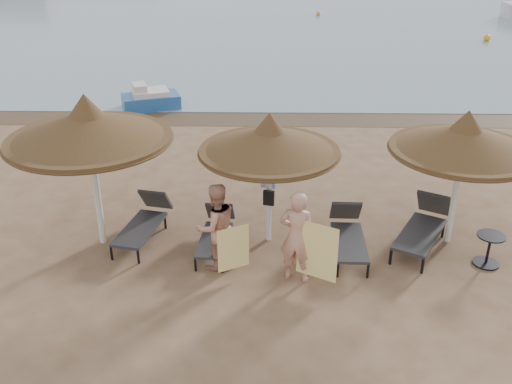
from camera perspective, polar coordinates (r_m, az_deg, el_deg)
ground at (r=11.03m, az=-1.44°, el=-8.62°), size 160.00×160.00×0.00m
wet_sand_strip at (r=19.49m, az=-0.26°, el=7.36°), size 200.00×1.60×0.01m
palapa_left at (r=11.51m, az=-16.46°, el=6.27°), size 3.27×3.27×3.24m
palapa_center at (r=11.25m, az=1.34°, el=5.15°), size 2.86×2.86×2.83m
palapa_right at (r=11.89m, az=20.13°, el=4.98°), size 2.93×2.93×2.90m
lounger_far_left at (r=12.40m, az=-11.07°, el=-2.79°), size 1.03×2.01×0.86m
lounger_near_left at (r=11.85m, az=-4.00°, el=-3.96°), size 0.71×1.80×0.79m
lounger_near_right at (r=11.87m, az=9.19°, el=-4.06°), size 0.68×1.92×0.85m
lounger_far_right at (r=12.42m, az=16.46°, el=-3.20°), size 1.63×2.17×0.94m
side_table at (r=12.16m, az=22.22°, el=-5.45°), size 0.55×0.55×0.66m
person_left at (r=10.87m, az=-4.05°, el=-2.84°), size 1.13×0.99×2.06m
person_right at (r=10.46m, az=4.17°, el=-3.78°), size 1.14×0.91×2.16m
towel_left at (r=10.75m, az=-2.27°, el=-5.64°), size 0.58×0.32×0.91m
towel_right at (r=10.43m, az=6.11°, el=-5.90°), size 0.72×0.40×1.13m
bag_patterned at (r=11.77m, az=1.30°, el=1.37°), size 0.34×0.21×0.41m
bag_dark at (r=11.59m, az=1.28°, el=-0.59°), size 0.24×0.12×0.32m
pedal_boat at (r=20.84m, az=-10.56°, el=9.14°), size 2.24×1.74×0.92m
buoy_mid at (r=40.52m, az=6.26°, el=17.32°), size 0.31×0.31×0.31m
buoy_right at (r=34.33m, az=22.10°, el=14.09°), size 0.37×0.37×0.37m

